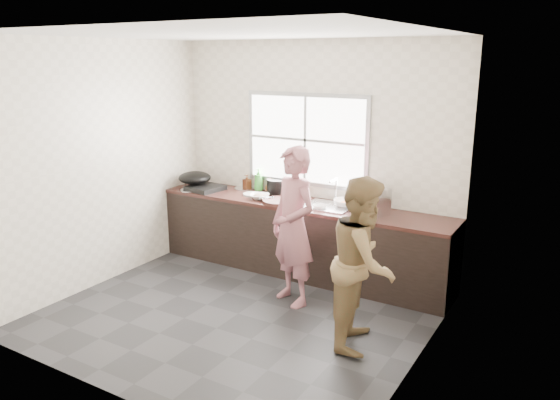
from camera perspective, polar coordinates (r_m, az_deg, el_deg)
The scene contains 30 objects.
floor at distance 5.62m, azimuth -4.39°, elevation -11.80°, with size 3.60×3.20×0.01m, color #29292C.
ceiling at distance 5.03m, azimuth -5.01°, elevation 17.01°, with size 3.60×3.20×0.01m, color silver.
wall_back at distance 6.50m, azimuth 3.59°, elevation 4.51°, with size 3.60×0.01×2.70m, color silver.
wall_left at distance 6.36m, azimuth -18.05°, elevation 3.59°, with size 0.01×3.20×2.70m, color beige.
wall_right at distance 4.39m, azimuth 14.89°, elevation -0.98°, with size 0.01×3.20×2.70m, color silver.
wall_front at distance 4.01m, azimuth -18.14°, elevation -2.70°, with size 3.60×0.01×2.70m, color beige.
cabinet at distance 6.47m, azimuth 2.17°, elevation -4.13°, with size 3.60×0.62×0.82m, color black.
countertop at distance 6.34m, azimuth 2.20°, elevation -0.45°, with size 3.60×0.64×0.04m, color #331915.
sink at distance 6.18m, azimuth 5.05°, elevation -0.67°, with size 0.55×0.45×0.02m, color silver.
faucet at distance 6.32m, azimuth 5.88°, elevation 1.01°, with size 0.02×0.02×0.30m, color silver.
window_frame at distance 6.50m, azimuth 2.77°, elevation 6.31°, with size 1.60×0.05×1.10m, color #9EA0A5.
window_glazing at distance 6.48m, azimuth 2.67°, elevation 6.29°, with size 1.50×0.01×1.00m, color white.
woman at distance 5.58m, azimuth 1.39°, elevation -3.33°, with size 0.56×0.37×1.54m, color #B26B75.
person_side at distance 4.84m, azimuth 8.73°, elevation -6.46°, with size 0.74×0.58×1.53m, color olive.
cutting_board at distance 6.31m, azimuth -0.05°, elevation -0.15°, with size 0.39×0.39×0.04m, color #321813.
cleaver at distance 6.40m, azimuth -1.44°, elevation 0.27°, with size 0.18×0.09×0.01m, color silver.
bowl_mince at distance 6.50m, azimuth -2.16°, elevation 0.38°, with size 0.23×0.23×0.06m, color white.
bowl_crabs at distance 6.18m, azimuth 6.87°, elevation -0.42°, with size 0.22×0.22×0.07m, color silver.
bowl_held at distance 6.07m, azimuth 4.17°, elevation -0.67°, with size 0.19×0.19×0.06m, color white.
black_pot at distance 6.74m, azimuth -0.34°, elevation 1.42°, with size 0.25×0.25×0.18m, color black.
plate_food at distance 6.70m, azimuth -2.91°, elevation 0.62°, with size 0.23×0.23×0.02m, color silver.
bottle_green at distance 6.86m, azimuth -2.26°, elevation 2.15°, with size 0.11×0.11×0.29m, color #348C2D.
bottle_brown_tall at distance 6.96m, azimuth -3.46°, elevation 1.82°, with size 0.08×0.08×0.18m, color #411E10.
bottle_brown_short at distance 6.78m, azimuth -0.98°, elevation 1.45°, with size 0.13×0.13×0.16m, color #502814.
glass_jar at distance 6.89m, azimuth -2.28°, elevation 1.38°, with size 0.07×0.07×0.10m, color white.
burner at distance 6.98m, azimuth -7.81°, elevation 1.25°, with size 0.39×0.39×0.06m, color black.
wok at distance 7.08m, azimuth -8.90°, elevation 2.31°, with size 0.41×0.41×0.16m, color black.
dish_rack at distance 5.95m, azimuth 9.32°, elevation -0.02°, with size 0.39×0.27×0.29m, color silver.
pot_lid_left at distance 7.00m, azimuth -9.41°, elevation 1.04°, with size 0.24×0.24×0.01m, color #B3B4BA.
pot_lid_right at distance 7.01m, azimuth -3.75°, elevation 1.23°, with size 0.26×0.26×0.01m, color silver.
Camera 1 is at (2.94, -4.08, 2.50)m, focal length 35.00 mm.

